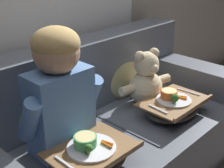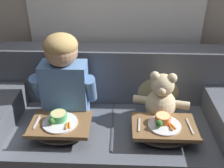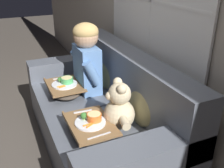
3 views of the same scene
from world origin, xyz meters
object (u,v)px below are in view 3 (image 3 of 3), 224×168
Objects in this scene: lap_tray_child at (65,89)px; couch at (103,115)px; teddy_bear at (119,109)px; child_figure at (86,55)px; throw_pillow_behind_teddy at (143,102)px; lap_tray_teddy at (91,128)px; throw_pillow_behind_child at (107,70)px.

couch is at bearing 34.15° from lap_tray_child.
teddy_bear reaches higher than lap_tray_child.
teddy_bear is (0.72, -0.00, -0.20)m from child_figure.
lap_tray_child is at bearing -162.52° from teddy_bear.
throw_pillow_behind_teddy is 0.45m from lap_tray_teddy.
child_figure is 0.75m from teddy_bear.
couch is 2.81× the size of child_figure.
couch is 4.68× the size of throw_pillow_behind_teddy.
lap_tray_child is (-0.00, -0.44, -0.12)m from throw_pillow_behind_child.
throw_pillow_behind_teddy is at bearing 31.30° from lap_tray_child.
lap_tray_teddy is (0.72, -0.00, -0.00)m from lap_tray_child.
teddy_bear is 1.00× the size of lap_tray_child.
throw_pillow_behind_teddy is at bearing 0.00° from throw_pillow_behind_child.
throw_pillow_behind_teddy is (0.36, 0.19, 0.27)m from couch.
couch is 0.44m from teddy_bear.
child_figure is (-0.00, -0.21, 0.19)m from throw_pillow_behind_child.
teddy_bear reaches higher than lap_tray_teddy.
lap_tray_child is 0.72m from lap_tray_teddy.
lap_tray_teddy is at bearing -90.11° from throw_pillow_behind_teddy.
couch is 4.44× the size of teddy_bear.
couch is at bearing -151.74° from throw_pillow_behind_teddy.
throw_pillow_behind_teddy is (0.72, 0.00, 0.00)m from throw_pillow_behind_child.
lap_tray_child is at bearing -90.14° from throw_pillow_behind_child.
child_figure is at bearing 162.19° from lap_tray_teddy.
lap_tray_teddy is at bearing -17.81° from child_figure.
couch is 0.49m from throw_pillow_behind_child.
child_figure reaches higher than teddy_bear.
child_figure is (-0.36, -0.01, 0.46)m from couch.
lap_tray_teddy is (0.36, -0.25, 0.15)m from couch.
lap_tray_teddy is (0.00, -0.23, -0.11)m from teddy_bear.
child_figure is 1.59× the size of lap_tray_child.
couch is 0.46m from lap_tray_teddy.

